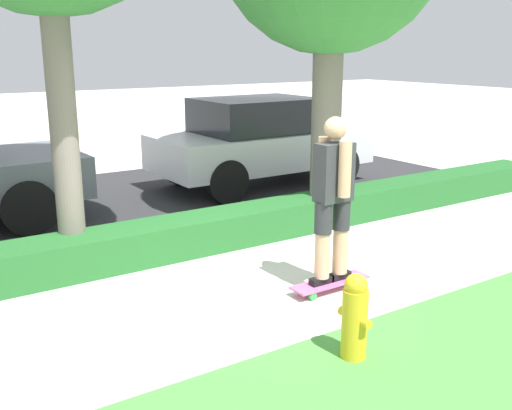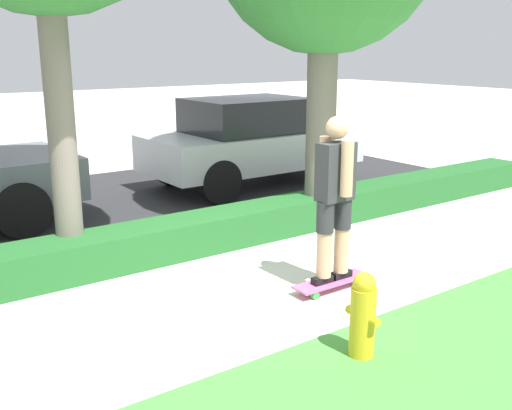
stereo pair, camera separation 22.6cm
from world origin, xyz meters
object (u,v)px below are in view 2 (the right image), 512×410
Objects in this scene: skateboard at (332,282)px; fire_hydrant at (363,315)px; parked_car_middle at (251,140)px; skater_person at (335,196)px.

fire_hydrant reaches higher than skateboard.
parked_car_middle is at bearing 63.07° from fire_hydrant.
fire_hydrant is (-2.83, -5.57, -0.45)m from parked_car_middle.
skateboard is 4.94m from parked_car_middle.
skater_person is (-0.00, 0.00, 0.91)m from skateboard.
parked_car_middle is at bearing 64.66° from skater_person.
skateboard is 0.91m from skater_person.
parked_car_middle is (2.09, 4.42, -0.18)m from skater_person.
skater_person is at bearing 57.38° from fire_hydrant.
skateboard is at bearing 57.38° from fire_hydrant.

